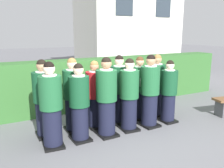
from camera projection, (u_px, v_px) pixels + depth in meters
name	position (u px, v px, depth m)	size (l,w,h in m)	color
ground_plane	(117.00, 132.00, 5.24)	(60.00, 60.00, 0.00)	slate
student_front_row_0	(51.00, 107.00, 4.42)	(0.43, 0.54, 1.67)	black
student_front_row_1	(79.00, 105.00, 4.70)	(0.42, 0.47, 1.60)	black
student_front_row_2	(106.00, 99.00, 4.92)	(0.44, 0.53, 1.70)	black
student_front_row_3	(129.00, 96.00, 5.23)	(0.43, 0.53, 1.63)	black
student_front_row_4	(150.00, 93.00, 5.44)	(0.44, 0.54, 1.70)	black
student_front_row_5	(169.00, 93.00, 5.72)	(0.40, 0.45, 1.54)	black
student_rear_row_0	(44.00, 100.00, 4.90)	(0.43, 0.47, 1.65)	black
student_rear_row_1	(73.00, 97.00, 5.15)	(0.43, 0.47, 1.65)	black
student_in_red_blazer	(95.00, 96.00, 5.37)	(0.41, 0.46, 1.57)	black
student_rear_row_3	(119.00, 91.00, 5.65)	(0.43, 0.54, 1.66)	black
student_rear_row_4	(139.00, 90.00, 5.93)	(0.42, 0.47, 1.60)	black
student_rear_row_5	(156.00, 87.00, 6.16)	(0.42, 0.48, 1.63)	black
hedge	(84.00, 84.00, 6.83)	(9.82, 0.70, 1.43)	#33662D
school_building_main	(127.00, 4.00, 12.51)	(5.32, 3.40, 7.12)	silver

